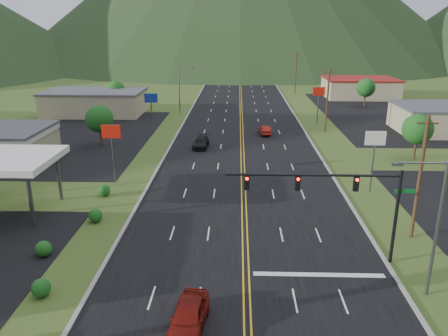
{
  "coord_description": "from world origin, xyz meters",
  "views": [
    {
      "loc": [
        -0.69,
        -14.39,
        16.4
      ],
      "look_at": [
        -1.83,
        21.74,
        4.5
      ],
      "focal_mm": 35.0,
      "sensor_mm": 36.0,
      "label": 1
    }
  ],
  "objects_px": {
    "traffic_signal": "(340,193)",
    "car_red_far": "(265,130)",
    "streetlight_east": "(433,220)",
    "streetlight_west": "(181,86)",
    "car_dark_mid": "(201,143)",
    "car_red_near": "(188,317)"
  },
  "relations": [
    {
      "from": "streetlight_west",
      "to": "car_dark_mid",
      "type": "height_order",
      "value": "streetlight_west"
    },
    {
      "from": "traffic_signal",
      "to": "streetlight_east",
      "type": "xyz_separation_m",
      "value": [
        4.7,
        -4.0,
        -0.15
      ]
    },
    {
      "from": "streetlight_west",
      "to": "car_dark_mid",
      "type": "distance_m",
      "value": 26.61
    },
    {
      "from": "traffic_signal",
      "to": "car_dark_mid",
      "type": "distance_m",
      "value": 33.15
    },
    {
      "from": "streetlight_west",
      "to": "traffic_signal",
      "type": "bearing_deg",
      "value": -72.03
    },
    {
      "from": "streetlight_west",
      "to": "car_red_near",
      "type": "bearing_deg",
      "value": -82.56
    },
    {
      "from": "car_dark_mid",
      "to": "car_red_far",
      "type": "height_order",
      "value": "car_dark_mid"
    },
    {
      "from": "car_red_near",
      "to": "car_dark_mid",
      "type": "bearing_deg",
      "value": 98.87
    },
    {
      "from": "traffic_signal",
      "to": "car_red_far",
      "type": "distance_m",
      "value": 38.86
    },
    {
      "from": "car_red_near",
      "to": "car_dark_mid",
      "type": "xyz_separation_m",
      "value": [
        -2.43,
        38.34,
        -0.12
      ]
    },
    {
      "from": "streetlight_west",
      "to": "car_red_near",
      "type": "height_order",
      "value": "streetlight_west"
    },
    {
      "from": "streetlight_west",
      "to": "car_red_near",
      "type": "relative_size",
      "value": 1.89
    },
    {
      "from": "streetlight_east",
      "to": "car_dark_mid",
      "type": "relative_size",
      "value": 1.88
    },
    {
      "from": "traffic_signal",
      "to": "car_red_near",
      "type": "xyz_separation_m",
      "value": [
        -9.82,
        -7.88,
        -4.52
      ]
    },
    {
      "from": "streetlight_west",
      "to": "car_red_far",
      "type": "bearing_deg",
      "value": -48.89
    },
    {
      "from": "streetlight_east",
      "to": "streetlight_west",
      "type": "height_order",
      "value": "same"
    },
    {
      "from": "traffic_signal",
      "to": "car_dark_mid",
      "type": "height_order",
      "value": "traffic_signal"
    },
    {
      "from": "streetlight_east",
      "to": "traffic_signal",
      "type": "bearing_deg",
      "value": 139.61
    },
    {
      "from": "streetlight_east",
      "to": "streetlight_west",
      "type": "bearing_deg",
      "value": 110.86
    },
    {
      "from": "traffic_signal",
      "to": "car_dark_mid",
      "type": "relative_size",
      "value": 2.73
    },
    {
      "from": "traffic_signal",
      "to": "car_red_far",
      "type": "bearing_deg",
      "value": 94.26
    },
    {
      "from": "streetlight_east",
      "to": "car_red_near",
      "type": "height_order",
      "value": "streetlight_east"
    }
  ]
}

